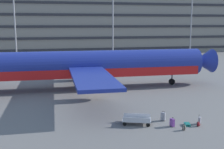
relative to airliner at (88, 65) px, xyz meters
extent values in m
plane|color=slate|center=(0.17, -3.62, -3.29)|extent=(600.00, 600.00, 0.00)
cube|color=gray|center=(0.17, 51.21, 4.94)|extent=(138.56, 14.87, 16.46)
cube|color=#2D2D33|center=(0.17, 43.68, -1.64)|extent=(137.17, 0.24, 0.70)
cube|color=#2D2D33|center=(0.17, 43.68, 1.65)|extent=(137.17, 0.24, 0.70)
cube|color=#2D2D33|center=(0.17, 43.68, 4.94)|extent=(137.17, 0.24, 0.70)
cube|color=#2D2D33|center=(0.17, 43.68, 8.23)|extent=(137.17, 0.24, 0.70)
cube|color=#2D2D33|center=(0.17, 43.68, 11.53)|extent=(137.17, 0.24, 0.70)
cylinder|color=navy|center=(0.41, -0.01, 0.18)|extent=(32.11, 4.39, 3.78)
cube|color=red|center=(0.41, -0.01, -0.86)|extent=(30.83, 4.29, 1.21)
cone|color=navy|center=(17.47, -0.33, 0.18)|extent=(3.09, 3.65, 3.60)
cube|color=navy|center=(-0.43, 8.63, -0.10)|extent=(4.65, 13.54, 0.36)
cube|color=navy|center=(-0.75, -8.61, -0.10)|extent=(4.65, 13.54, 0.36)
cylinder|color=#9E9EA3|center=(0.03, 6.20, -1.44)|extent=(2.74, 2.13, 2.08)
cylinder|color=#9E9EA3|center=(-0.21, -6.20, -1.44)|extent=(2.74, 2.13, 2.08)
cylinder|color=black|center=(12.58, -0.24, -2.84)|extent=(0.91, 0.37, 0.90)
cylinder|color=slate|center=(12.58, -0.24, -2.05)|extent=(0.20, 0.20, 1.58)
cylinder|color=black|center=(-0.84, 1.62, -2.84)|extent=(0.91, 0.37, 0.90)
cylinder|color=slate|center=(-0.84, 1.62, -2.05)|extent=(0.20, 0.20, 1.58)
cylinder|color=black|center=(-0.90, -1.59, -2.84)|extent=(0.91, 0.37, 0.90)
cylinder|color=slate|center=(-0.90, -1.59, -2.05)|extent=(0.20, 0.20, 1.58)
cylinder|color=gray|center=(-13.23, 36.48, 7.12)|extent=(0.36, 0.36, 20.82)
cylinder|color=gray|center=(11.82, 36.48, 9.49)|extent=(0.36, 0.36, 25.55)
cylinder|color=gray|center=(34.70, 36.48, 9.48)|extent=(0.36, 0.36, 25.53)
cube|color=gray|center=(4.93, -15.26, -2.86)|extent=(0.46, 0.44, 0.74)
cylinder|color=#333338|center=(5.06, -15.28, -2.44)|extent=(0.02, 0.02, 0.10)
cylinder|color=#333338|center=(4.89, -15.14, -2.44)|extent=(0.02, 0.02, 0.10)
cube|color=black|center=(4.97, -15.21, -2.39)|extent=(0.19, 0.16, 0.02)
cylinder|color=black|center=(5.00, -15.43, -3.26)|extent=(0.05, 0.05, 0.05)
cylinder|color=black|center=(4.75, -15.22, -3.26)|extent=(0.05, 0.05, 0.05)
cylinder|color=black|center=(5.11, -15.30, -3.26)|extent=(0.05, 0.05, 0.05)
cylinder|color=black|center=(4.86, -15.09, -3.26)|extent=(0.05, 0.05, 0.05)
cube|color=#147266|center=(6.57, -16.93, -3.18)|extent=(0.63, 0.80, 0.21)
cube|color=black|center=(6.48, -17.29, -3.18)|extent=(0.23, 0.09, 0.02)
cube|color=gray|center=(7.85, -16.83, -2.93)|extent=(0.42, 0.46, 0.61)
cylinder|color=#333338|center=(7.87, -16.70, -2.53)|extent=(0.02, 0.02, 0.19)
cylinder|color=#333338|center=(7.73, -16.88, -2.53)|extent=(0.02, 0.02, 0.19)
cube|color=black|center=(7.80, -16.79, -2.44)|extent=(0.16, 0.20, 0.02)
cylinder|color=black|center=(8.01, -16.74, -3.26)|extent=(0.05, 0.05, 0.05)
cylinder|color=black|center=(7.81, -17.01, -3.26)|extent=(0.05, 0.05, 0.05)
cylinder|color=black|center=(7.88, -16.64, -3.26)|extent=(0.05, 0.05, 0.05)
cylinder|color=black|center=(7.68, -16.91, -3.26)|extent=(0.05, 0.05, 0.05)
cube|color=#72388C|center=(5.13, -16.90, -2.90)|extent=(0.33, 0.49, 0.66)
cylinder|color=#333338|center=(5.22, -17.01, -2.52)|extent=(0.02, 0.02, 0.10)
cylinder|color=#333338|center=(5.18, -16.76, -2.52)|extent=(0.02, 0.02, 0.10)
cube|color=black|center=(5.20, -16.88, -2.47)|extent=(0.07, 0.25, 0.02)
cylinder|color=black|center=(5.06, -17.09, -3.26)|extent=(0.05, 0.03, 0.05)
cylinder|color=black|center=(4.99, -16.74, -3.26)|extent=(0.05, 0.03, 0.05)
cylinder|color=black|center=(5.26, -17.06, -3.26)|extent=(0.05, 0.03, 0.05)
cylinder|color=black|center=(5.19, -16.70, -3.26)|extent=(0.05, 0.03, 0.05)
ellipsoid|color=gray|center=(5.75, -17.96, -3.03)|extent=(0.40, 0.40, 0.50)
ellipsoid|color=gray|center=(5.84, -17.88, -3.11)|extent=(0.24, 0.24, 0.23)
torus|color=black|center=(5.73, -17.99, -2.77)|extent=(0.07, 0.07, 0.08)
cube|color=black|center=(5.61, -17.98, -3.03)|extent=(0.04, 0.04, 0.43)
cube|color=black|center=(5.73, -18.10, -3.03)|extent=(0.04, 0.04, 0.43)
ellipsoid|color=maroon|center=(7.43, -17.36, -3.07)|extent=(0.41, 0.44, 0.43)
ellipsoid|color=maroon|center=(7.51, -17.43, -3.14)|extent=(0.24, 0.27, 0.19)
torus|color=black|center=(7.40, -17.34, -2.85)|extent=(0.06, 0.07, 0.08)
cube|color=black|center=(7.41, -17.21, -3.07)|extent=(0.04, 0.04, 0.36)
cube|color=black|center=(7.28, -17.37, -3.07)|extent=(0.04, 0.04, 0.36)
cube|color=#B7B7BC|center=(2.21, -15.62, -2.87)|extent=(2.89, 2.10, 0.12)
cylinder|color=#4C4C51|center=(0.66, -15.07, -3.11)|extent=(0.68, 0.28, 0.05)
cube|color=#B7B7BC|center=(2.01, -16.20, -2.67)|extent=(2.34, 0.87, 0.40)
cube|color=#B7B7BC|center=(2.42, -15.04, -2.67)|extent=(2.34, 0.87, 0.40)
cylinder|color=black|center=(1.05, -15.79, -3.11)|extent=(0.37, 0.22, 0.36)
cylinder|color=black|center=(1.42, -14.75, -3.11)|extent=(0.37, 0.22, 0.36)
cylinder|color=black|center=(3.01, -16.49, -3.11)|extent=(0.37, 0.22, 0.36)
cylinder|color=black|center=(3.38, -15.45, -3.11)|extent=(0.37, 0.22, 0.36)
camera|label=1|loc=(-5.45, -39.55, 5.79)|focal=46.07mm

